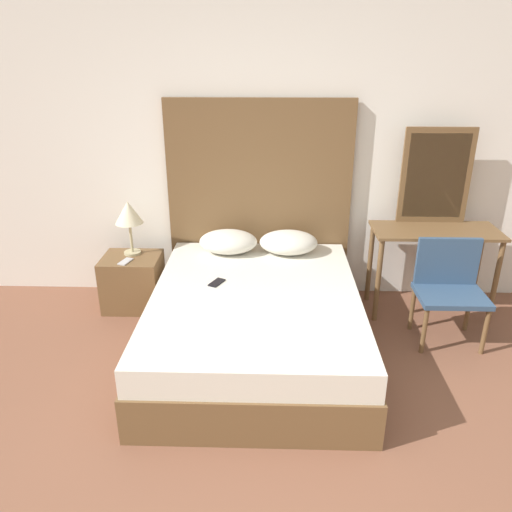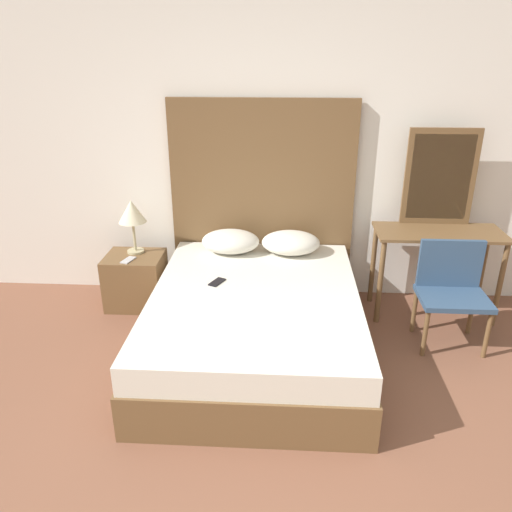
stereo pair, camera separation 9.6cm
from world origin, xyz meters
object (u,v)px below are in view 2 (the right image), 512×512
at_px(vanity_desk, 438,246).
at_px(table_lamp, 132,213).
at_px(phone_on_bed, 217,282).
at_px(nightstand, 136,280).
at_px(phone_on_nightstand, 128,260).
at_px(chair, 452,286).
at_px(bed, 255,323).

bearing_deg(vanity_desk, table_lamp, 178.11).
xyz_separation_m(phone_on_bed, table_lamp, (-0.82, 0.66, 0.33)).
distance_m(nightstand, table_lamp, 0.62).
xyz_separation_m(phone_on_nightstand, chair, (2.65, -0.33, -0.01)).
height_order(bed, phone_on_nightstand, bed).
relative_size(table_lamp, chair, 0.60).
distance_m(nightstand, phone_on_nightstand, 0.27).
relative_size(phone_on_bed, nightstand, 0.33).
xyz_separation_m(table_lamp, vanity_desk, (2.63, -0.09, -0.22)).
bearing_deg(bed, nightstand, 147.39).
height_order(bed, phone_on_bed, phone_on_bed).
height_order(phone_on_nightstand, chair, chair).
bearing_deg(phone_on_nightstand, chair, -7.02).
height_order(phone_on_nightstand, vanity_desk, vanity_desk).
bearing_deg(vanity_desk, phone_on_nightstand, -177.74).
relative_size(phone_on_nightstand, vanity_desk, 0.16).
xyz_separation_m(table_lamp, phone_on_nightstand, (-0.01, -0.19, -0.36)).
relative_size(bed, vanity_desk, 1.92).
bearing_deg(phone_on_bed, vanity_desk, 17.49).
distance_m(table_lamp, vanity_desk, 2.64).
xyz_separation_m(nightstand, phone_on_nightstand, (-0.01, -0.11, 0.25)).
xyz_separation_m(bed, phone_on_bed, (-0.30, 0.15, 0.27)).
xyz_separation_m(bed, nightstand, (-1.13, 0.72, -0.02)).
bearing_deg(phone_on_bed, table_lamp, 141.48).
bearing_deg(nightstand, table_lamp, 91.62).
bearing_deg(bed, vanity_desk, 25.55).
distance_m(bed, chair, 1.56).
height_order(nightstand, table_lamp, table_lamp).
relative_size(bed, phone_on_bed, 12.22).
distance_m(bed, vanity_desk, 1.71).
xyz_separation_m(bed, table_lamp, (-1.13, 0.81, 0.59)).
distance_m(phone_on_nightstand, vanity_desk, 2.65).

